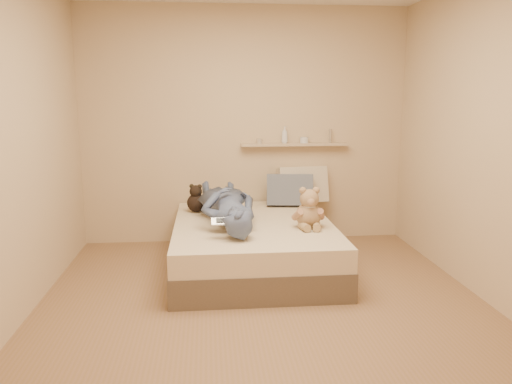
{
  "coord_description": "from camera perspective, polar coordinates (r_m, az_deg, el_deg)",
  "views": [
    {
      "loc": [
        -0.42,
        -3.66,
        1.65
      ],
      "look_at": [
        0.0,
        0.65,
        0.8
      ],
      "focal_mm": 35.0,
      "sensor_mm": 36.0,
      "label": 1
    }
  ],
  "objects": [
    {
      "name": "room",
      "position": [
        3.7,
        0.98,
        5.67
      ],
      "size": [
        3.8,
        3.8,
        3.8
      ],
      "color": "#856045",
      "rests_on": "ground"
    },
    {
      "name": "bed",
      "position": [
        4.83,
        -0.33,
        -6.08
      ],
      "size": [
        1.5,
        1.9,
        0.45
      ],
      "color": "brown",
      "rests_on": "floor"
    },
    {
      "name": "pillow_grey",
      "position": [
        5.46,
        3.88,
        0.19
      ],
      "size": [
        0.53,
        0.3,
        0.37
      ],
      "primitive_type": "cube",
      "rotation": [
        -0.31,
        0.0,
        -0.13
      ],
      "color": "slate",
      "rests_on": "bed"
    },
    {
      "name": "game_console",
      "position": [
        4.21,
        -3.97,
        -3.37
      ],
      "size": [
        0.17,
        0.08,
        0.06
      ],
      "color": "silver",
      "rests_on": "bed"
    },
    {
      "name": "person",
      "position": [
        4.75,
        -3.39,
        -1.38
      ],
      "size": [
        0.68,
        1.51,
        0.35
      ],
      "primitive_type": "imported",
      "rotation": [
        0.0,
        0.0,
        3.24
      ],
      "color": "#4A5975",
      "rests_on": "bed"
    },
    {
      "name": "pillow_cream",
      "position": [
        5.61,
        5.34,
        0.79
      ],
      "size": [
        0.58,
        0.32,
        0.43
      ],
      "primitive_type": "cube",
      "rotation": [
        -0.25,
        0.0,
        0.13
      ],
      "color": "beige",
      "rests_on": "bed"
    },
    {
      "name": "wall_shelf",
      "position": [
        5.61,
        4.43,
        5.44
      ],
      "size": [
        1.2,
        0.12,
        0.03
      ],
      "primitive_type": "cube",
      "color": "tan",
      "rests_on": "wall_back"
    },
    {
      "name": "teddy_bear",
      "position": [
        4.55,
        6.07,
        -2.18
      ],
      "size": [
        0.32,
        0.3,
        0.39
      ],
      "color": "#9A7754",
      "rests_on": "bed"
    },
    {
      "name": "dark_plush",
      "position": [
        5.19,
        -6.85,
        -0.9
      ],
      "size": [
        0.19,
        0.19,
        0.3
      ],
      "color": "black",
      "rests_on": "bed"
    },
    {
      "name": "shelf_bottles",
      "position": [
        5.6,
        4.11,
        6.27
      ],
      "size": [
        0.85,
        0.1,
        0.19
      ],
      "color": "#B7AC9D",
      "rests_on": "wall_shelf"
    }
  ]
}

